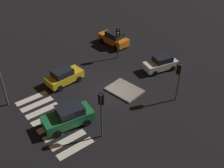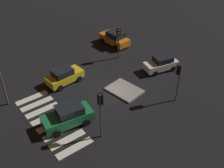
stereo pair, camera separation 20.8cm
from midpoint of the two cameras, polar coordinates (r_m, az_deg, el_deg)
The scene contains 10 objects.
ground_plane at distance 28.07m, azimuth 0.21°, elevation -1.66°, with size 80.00×80.00×0.00m, color black.
traffic_island at distance 28.21m, azimuth 2.77°, elevation -1.26°, with size 3.71×3.03×0.18m.
car_green at distance 24.23m, azimuth -8.76°, elevation -6.48°, with size 2.52×4.53×1.90m.
car_yellow at distance 29.33m, azimuth -9.52°, elevation 1.64°, with size 2.12×4.04×1.71m.
car_orange at distance 36.34m, azimuth 0.70°, elevation 9.36°, with size 4.32×2.24×1.83m.
car_white at distance 31.54m, azimuth 10.22°, elevation 4.15°, with size 2.39×4.03×1.66m.
traffic_light_north at distance 26.03m, azimuth 13.61°, elevation 2.05°, with size 0.53×0.54×4.00m.
traffic_light_east at distance 21.44m, azimuth -2.08°, elevation -4.25°, with size 0.54×0.54×4.33m.
traffic_light_west at distance 32.19m, azimuth 1.52°, elevation 9.80°, with size 0.54×0.54×3.92m.
crosswalk_near at distance 25.46m, azimuth -12.13°, elevation -7.28°, with size 8.75×3.20×0.02m.
Camera 2 is at (17.70, -13.56, 17.05)m, focal length 44.72 mm.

